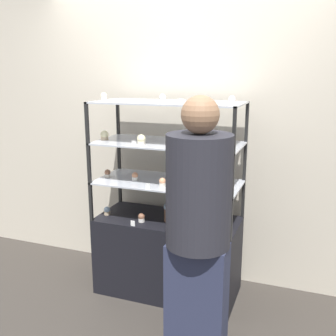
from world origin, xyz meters
TOP-DOWN VIEW (x-y plane):
  - ground_plane at (0.00, 0.00)m, footprint 20.00×20.00m
  - back_wall at (0.00, 0.41)m, footprint 8.00×0.05m
  - display_base at (0.00, 0.00)m, footprint 1.15×0.53m
  - display_riser_lower at (0.00, 0.00)m, footprint 1.15×0.53m
  - display_riser_middle at (0.00, 0.00)m, footprint 1.15×0.53m
  - display_riser_upper at (0.00, 0.00)m, footprint 1.15×0.53m
  - layer_cake_centerpiece at (0.08, -0.02)m, footprint 0.19×0.19m
  - sheet_cake_frosted at (0.27, -0.05)m, footprint 0.19×0.16m
  - cupcake_0 at (-0.51, -0.09)m, footprint 0.05×0.05m
  - cupcake_1 at (-0.17, -0.14)m, footprint 0.05×0.05m
  - cupcake_2 at (0.51, -0.06)m, footprint 0.05×0.05m
  - price_tag_0 at (-0.20, -0.25)m, footprint 0.04×0.00m
  - cupcake_3 at (-0.51, -0.06)m, footprint 0.05×0.05m
  - cupcake_4 at (-0.26, -0.06)m, footprint 0.05×0.05m
  - cupcake_5 at (0.01, -0.14)m, footprint 0.05×0.05m
  - cupcake_6 at (0.52, -0.08)m, footprint 0.05×0.05m
  - price_tag_1 at (-0.07, -0.25)m, footprint 0.04×0.00m
  - cupcake_7 at (-0.53, -0.06)m, footprint 0.07×0.07m
  - cupcake_8 at (-0.16, -0.15)m, footprint 0.07×0.07m
  - cupcake_9 at (0.17, -0.06)m, footprint 0.07×0.07m
  - cupcake_10 at (0.52, -0.11)m, footprint 0.07×0.07m
  - price_tag_2 at (-0.18, -0.25)m, footprint 0.04×0.00m
  - cupcake_11 at (-0.51, -0.08)m, footprint 0.05×0.05m
  - cupcake_12 at (-0.00, -0.11)m, footprint 0.05×0.05m
  - cupcake_13 at (0.52, -0.14)m, footprint 0.05×0.05m
  - price_tag_3 at (0.19, -0.25)m, footprint 0.04×0.00m
  - customer_figure at (0.45, -0.68)m, footprint 0.40×0.40m

SIDE VIEW (x-z plane):
  - ground_plane at x=0.00m, z-range 0.00..0.00m
  - display_base at x=0.00m, z-range 0.00..0.65m
  - price_tag_0 at x=-0.20m, z-range 0.65..0.70m
  - cupcake_0 at x=-0.51m, z-range 0.65..0.72m
  - cupcake_1 at x=-0.17m, z-range 0.65..0.72m
  - cupcake_2 at x=0.51m, z-range 0.65..0.72m
  - layer_cake_centerpiece at x=0.08m, z-range 0.65..0.78m
  - customer_figure at x=0.45m, z-range 0.06..1.76m
  - display_riser_lower at x=0.00m, z-range 0.79..1.11m
  - price_tag_1 at x=-0.07m, z-range 0.97..1.01m
  - cupcake_3 at x=-0.51m, z-range 0.97..1.04m
  - cupcake_4 at x=-0.26m, z-range 0.97..1.04m
  - cupcake_5 at x=0.01m, z-range 0.97..1.04m
  - cupcake_6 at x=0.52m, z-range 0.97..1.04m
  - sheet_cake_frosted at x=0.27m, z-range 0.97..1.04m
  - display_riser_middle at x=0.00m, z-range 1.11..1.42m
  - back_wall at x=0.00m, z-range 0.00..2.60m
  - price_tag_2 at x=-0.18m, z-range 1.29..1.33m
  - cupcake_7 at x=-0.53m, z-range 1.28..1.36m
  - cupcake_8 at x=-0.16m, z-range 1.28..1.36m
  - cupcake_9 at x=0.17m, z-range 1.28..1.36m
  - cupcake_10 at x=0.52m, z-range 1.28..1.36m
  - display_riser_upper at x=0.00m, z-range 1.42..1.74m
  - price_tag_3 at x=0.19m, z-range 1.60..1.65m
  - cupcake_11 at x=-0.51m, z-range 1.60..1.66m
  - cupcake_12 at x=0.00m, z-range 1.60..1.66m
  - cupcake_13 at x=0.52m, z-range 1.60..1.66m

